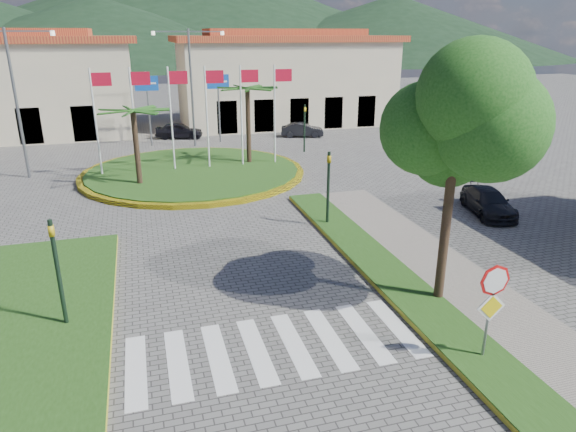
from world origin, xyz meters
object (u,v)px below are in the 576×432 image
object	(u,v)px
stop_sign	(492,298)
car_side_right	(488,202)
car_dark_a	(179,130)
deciduous_tree	(456,132)
car_dark_b	(302,130)
roundabout_island	(194,172)
white_van	(98,128)

from	to	relation	value
stop_sign	car_side_right	xyz separation A→B (m)	(7.10, 9.53, -1.24)
car_dark_a	car_side_right	world-z (taller)	car_dark_a
stop_sign	deciduous_tree	xyz separation A→B (m)	(0.60, 3.04, 3.38)
stop_sign	car_dark_b	world-z (taller)	stop_sign
roundabout_island	car_side_right	world-z (taller)	roundabout_island
roundabout_island	car_dark_a	distance (m)	11.27
white_van	car_dark_a	size ratio (longest dim) A/B	1.06
car_dark_b	roundabout_island	bearing A→B (deg)	150.61
car_dark_a	roundabout_island	bearing A→B (deg)	-165.24
deciduous_tree	white_van	distance (m)	34.06
car_dark_b	car_side_right	size ratio (longest dim) A/B	0.87
car_side_right	roundabout_island	bearing A→B (deg)	152.54
car_dark_b	car_side_right	bearing A→B (deg)	-156.14
white_van	deciduous_tree	bearing A→B (deg)	-160.26
white_van	roundabout_island	bearing A→B (deg)	-158.04
stop_sign	car_dark_a	bearing A→B (deg)	98.59
roundabout_island	deciduous_tree	bearing A→B (deg)	-72.09
stop_sign	white_van	size ratio (longest dim) A/B	0.70
deciduous_tree	car_dark_b	world-z (taller)	deciduous_tree
roundabout_island	deciduous_tree	size ratio (longest dim) A/B	1.87
stop_sign	deciduous_tree	world-z (taller)	deciduous_tree
white_van	car_side_right	xyz separation A→B (m)	(17.97, -25.23, 0.02)
white_van	car_dark_a	xyz separation A→B (m)	(6.15, -3.47, 0.08)
roundabout_island	car_side_right	size ratio (longest dim) A/B	3.36
roundabout_island	car_dark_a	bearing A→B (deg)	89.15
deciduous_tree	car_dark_b	size ratio (longest dim) A/B	2.07
roundabout_island	stop_sign	distance (m)	20.69
car_dark_b	white_van	bearing A→B (deg)	86.89
white_van	car_dark_b	xyz separation A→B (m)	(15.48, -5.56, 0.02)
stop_sign	white_van	distance (m)	36.45
stop_sign	car_dark_b	xyz separation A→B (m)	(4.61, 29.21, -1.25)
stop_sign	deciduous_tree	bearing A→B (deg)	78.82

